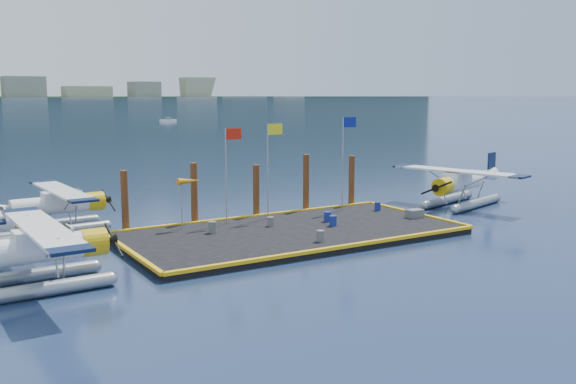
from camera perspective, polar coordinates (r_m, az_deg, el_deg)
name	(u,v)px	position (r m, az deg, el deg)	size (l,w,h in m)	color
ground	(292,236)	(38.85, 0.33, -3.97)	(4000.00, 4000.00, 0.00)	#18294A
dock	(292,233)	(38.80, 0.33, -3.69)	(20.00, 10.00, 0.40)	black
dock_bumpers	(292,229)	(38.74, 0.33, -3.27)	(20.25, 10.25, 0.18)	#E8A70D
far_backdrop	(15,90)	(1788.75, -23.07, 8.31)	(3050.00, 2050.00, 810.00)	black
seaplane_a	(33,254)	(30.37, -21.70, -5.15)	(9.57, 10.54, 3.75)	gray
seaplane_c	(55,208)	(42.25, -19.97, -1.34)	(9.02, 9.94, 3.53)	gray
seaplane_d	(460,185)	(50.27, 15.03, 0.59)	(9.81, 10.53, 3.76)	gray
drum_0	(212,227)	(38.18, -6.73, -3.13)	(0.49, 0.49, 0.69)	#59595E
drum_1	(333,221)	(39.95, 4.02, -2.57)	(0.46, 0.46, 0.65)	navy
drum_2	(327,217)	(41.28, 3.52, -2.20)	(0.45, 0.45, 0.64)	navy
drum_3	(320,236)	(35.83, 2.91, -3.92)	(0.45, 0.45, 0.63)	#59595E
drum_4	(378,206)	(45.39, 7.97, -1.27)	(0.43, 0.43, 0.60)	navy
drum_5	(271,222)	(39.82, -1.56, -2.64)	(0.41, 0.41, 0.58)	#59595E
crate	(415,214)	(43.31, 11.19, -1.89)	(1.08, 0.72, 0.54)	#59595E
flagpole_red	(229,161)	(40.33, -5.28, 2.80)	(1.14, 0.08, 6.00)	#95959D
flagpole_yellow	(270,156)	(41.70, -1.57, 3.20)	(1.14, 0.08, 6.20)	#95959D
flagpole_blue	(345,149)	(44.93, 5.10, 3.81)	(1.14, 0.08, 6.50)	#95959D
windsock	(189,182)	(39.36, -8.84, 0.87)	(1.40, 0.44, 3.12)	#95959D
piling_0	(125,203)	(39.90, -14.29, -0.98)	(0.44, 0.44, 4.00)	#482914
piling_1	(194,195)	(41.38, -8.33, -0.30)	(0.44, 0.44, 4.20)	#482914
piling_2	(256,193)	(43.33, -2.84, -0.07)	(0.44, 0.44, 3.80)	#482914
piling_3	(306,185)	(45.30, 1.62, 0.65)	(0.44, 0.44, 4.30)	#482914
piling_4	(352,183)	(47.59, 5.67, 0.83)	(0.44, 0.44, 4.00)	#482914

